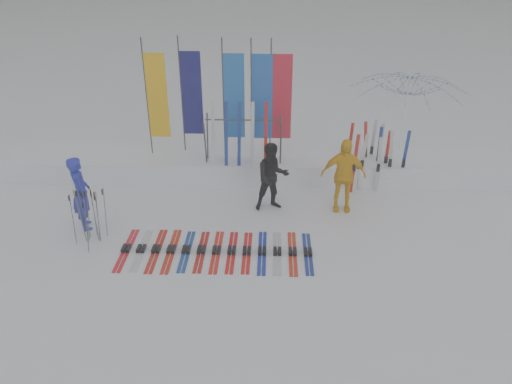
{
  "coord_description": "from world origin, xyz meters",
  "views": [
    {
      "loc": [
        0.54,
        -8.28,
        6.13
      ],
      "look_at": [
        0.2,
        1.6,
        1.0
      ],
      "focal_mm": 35.0,
      "sensor_mm": 36.0,
      "label": 1
    }
  ],
  "objects_px": {
    "person_blue": "(81,193)",
    "person_black": "(272,177)",
    "ski_rack": "(243,134)",
    "ski_row": "(216,251)",
    "person_yellow": "(343,175)",
    "tent_canopy": "(403,123)"
  },
  "relations": [
    {
      "from": "person_black",
      "to": "person_blue",
      "type": "bearing_deg",
      "value": 178.92
    },
    {
      "from": "ski_rack",
      "to": "ski_row",
      "type": "bearing_deg",
      "value": -96.53
    },
    {
      "from": "person_yellow",
      "to": "person_black",
      "type": "bearing_deg",
      "value": -178.52
    },
    {
      "from": "person_blue",
      "to": "tent_canopy",
      "type": "xyz_separation_m",
      "value": [
        7.98,
        3.44,
        0.56
      ]
    },
    {
      "from": "person_blue",
      "to": "ski_row",
      "type": "xyz_separation_m",
      "value": [
        3.17,
        -0.95,
        -0.85
      ]
    },
    {
      "from": "person_black",
      "to": "ski_row",
      "type": "relative_size",
      "value": 0.42
    },
    {
      "from": "person_blue",
      "to": "tent_canopy",
      "type": "height_order",
      "value": "tent_canopy"
    },
    {
      "from": "person_blue",
      "to": "person_black",
      "type": "height_order",
      "value": "person_blue"
    },
    {
      "from": "person_black",
      "to": "tent_canopy",
      "type": "distance_m",
      "value": 4.39
    },
    {
      "from": "person_blue",
      "to": "person_yellow",
      "type": "height_order",
      "value": "person_yellow"
    },
    {
      "from": "ski_row",
      "to": "ski_rack",
      "type": "distance_m",
      "value": 3.8
    },
    {
      "from": "person_blue",
      "to": "ski_rack",
      "type": "xyz_separation_m",
      "value": [
        3.57,
        2.57,
        0.5
      ]
    },
    {
      "from": "person_blue",
      "to": "person_yellow",
      "type": "bearing_deg",
      "value": -108.25
    },
    {
      "from": "person_blue",
      "to": "ski_rack",
      "type": "relative_size",
      "value": 0.87
    },
    {
      "from": "person_black",
      "to": "ski_rack",
      "type": "height_order",
      "value": "ski_rack"
    },
    {
      "from": "person_black",
      "to": "person_yellow",
      "type": "height_order",
      "value": "person_yellow"
    },
    {
      "from": "person_blue",
      "to": "person_black",
      "type": "bearing_deg",
      "value": -104.67
    },
    {
      "from": "person_black",
      "to": "ski_row",
      "type": "distance_m",
      "value": 2.47
    },
    {
      "from": "person_black",
      "to": "person_yellow",
      "type": "distance_m",
      "value": 1.72
    },
    {
      "from": "tent_canopy",
      "to": "ski_row",
      "type": "distance_m",
      "value": 6.67
    },
    {
      "from": "person_blue",
      "to": "tent_canopy",
      "type": "bearing_deg",
      "value": -94.84
    },
    {
      "from": "ski_row",
      "to": "ski_rack",
      "type": "height_order",
      "value": "ski_rack"
    }
  ]
}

